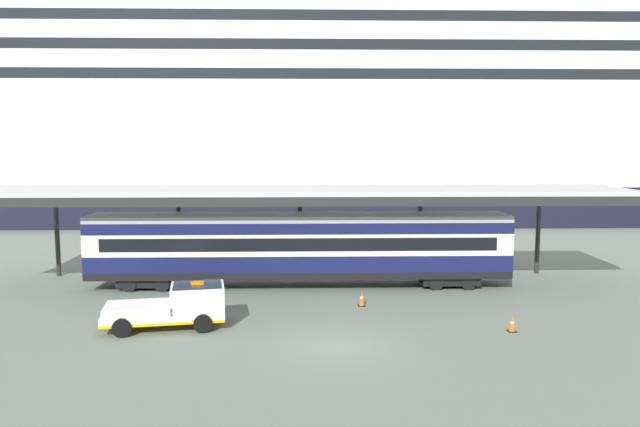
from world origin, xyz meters
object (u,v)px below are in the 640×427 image
at_px(train_carriage, 300,246).
at_px(quay_bollard, 183,294).
at_px(cruise_ship, 169,115).
at_px(traffic_cone_near, 362,299).
at_px(service_truck, 176,305).
at_px(traffic_cone_mid, 512,324).

xyz_separation_m(train_carriage, quay_bollard, (-5.85, -3.70, -1.79)).
xyz_separation_m(cruise_ship, traffic_cone_near, (18.31, -41.94, -10.86)).
xyz_separation_m(cruise_ship, train_carriage, (15.19, -37.61, -8.92)).
distance_m(cruise_ship, quay_bollard, 43.69).
bearing_deg(cruise_ship, traffic_cone_near, -66.42).
xyz_separation_m(traffic_cone_near, quay_bollard, (-8.96, 0.63, 0.15)).
height_order(train_carriage, service_truck, train_carriage).
xyz_separation_m(traffic_cone_near, traffic_cone_mid, (6.07, -4.35, -0.03)).
bearing_deg(service_truck, quay_bollard, 96.81).
bearing_deg(traffic_cone_near, traffic_cone_mid, -35.65).
distance_m(service_truck, quay_bollard, 4.04).
relative_size(traffic_cone_near, quay_bollard, 0.78).
distance_m(train_carriage, service_truck, 9.47).
distance_m(train_carriage, traffic_cone_near, 5.68).
height_order(traffic_cone_mid, quay_bollard, quay_bollard).
relative_size(cruise_ship, traffic_cone_mid, 217.95).
bearing_deg(service_truck, traffic_cone_near, 21.53).
height_order(service_truck, traffic_cone_mid, service_truck).
relative_size(train_carriage, quay_bollard, 24.35).
bearing_deg(traffic_cone_mid, cruise_ship, 117.77).
height_order(cruise_ship, quay_bollard, cruise_ship).
xyz_separation_m(service_truck, traffic_cone_mid, (14.56, -1.01, -0.65)).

